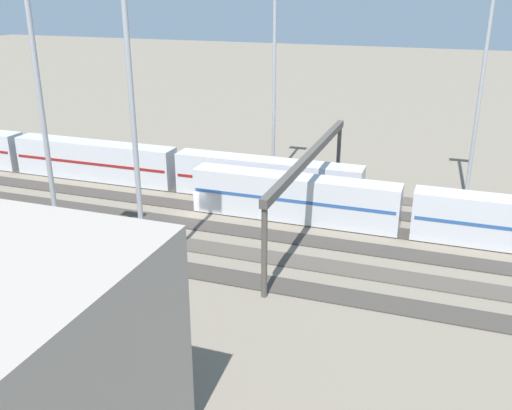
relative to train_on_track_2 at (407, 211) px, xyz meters
The scene contains 14 objects.
ground_plane 23.55m from the train_on_track_2, ahead, with size 400.00×400.00×0.00m, color #756B5B.
track_bed_0 25.46m from the train_on_track_2, 23.26° to the right, with size 140.00×2.80×0.12m, color #4C443D.
track_bed_1 23.94m from the train_on_track_2, 12.13° to the right, with size 140.00×2.80×0.12m, color #3D3833.
track_bed_2 23.41m from the train_on_track_2, ahead, with size 140.00×2.80×0.12m, color #3D3833.
track_bed_3 23.94m from the train_on_track_2, 12.13° to the left, with size 140.00×2.80×0.12m, color #3D3833.
track_bed_4 25.46m from the train_on_track_2, 23.26° to the left, with size 140.00×2.80×0.12m, color #4C443D.
track_bed_5 27.80m from the train_on_track_2, 32.81° to the left, with size 140.00×2.80×0.12m, color #3D3833.
train_on_track_2 is the anchor object (origin of this frame).
train_on_track_1 41.39m from the train_on_track_2, ahead, with size 71.40×3.06×5.00m.
light_mast_0 27.82m from the train_on_track_2, 34.75° to the right, with size 2.80×0.70×29.67m.
light_mast_1 36.94m from the train_on_track_2, 33.15° to the left, with size 2.80×0.70×25.48m.
light_mast_2 22.38m from the train_on_track_2, 113.82° to the right, with size 2.80×0.70×31.24m.
light_mast_3 32.31m from the train_on_track_2, 41.71° to the left, with size 2.80×0.70×31.78m.
signal_gantry 11.22m from the train_on_track_2, 14.35° to the left, with size 0.70×30.00×8.80m.
Camera 1 is at (-26.98, 54.81, 24.49)m, focal length 40.39 mm.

